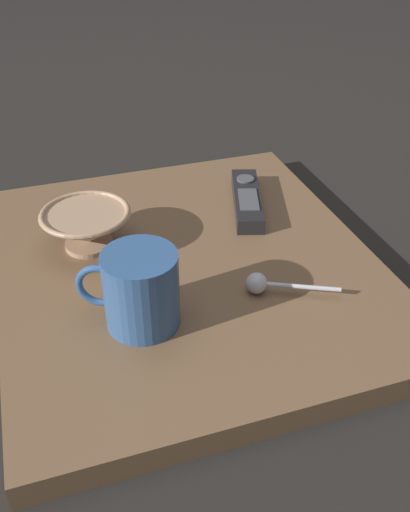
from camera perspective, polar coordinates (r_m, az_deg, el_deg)
ground_plane at (r=0.84m, az=-1.78°, el=-2.29°), size 6.00×6.00×0.00m
table at (r=0.82m, az=-1.80°, el=-1.32°), size 0.53×0.59×0.04m
cereal_bowl at (r=0.84m, az=-11.80°, el=2.92°), size 0.13×0.13×0.06m
coffee_mug at (r=0.68m, az=-6.57°, el=-3.39°), size 0.12×0.09×0.10m
teaspoon at (r=0.75m, az=5.81°, el=-2.78°), size 0.11×0.06×0.03m
tv_remote_near at (r=0.94m, az=4.25°, el=5.67°), size 0.09×0.18×0.03m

